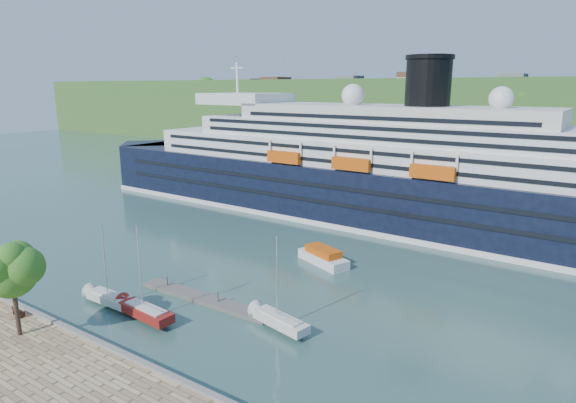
# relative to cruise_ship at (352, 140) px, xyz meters

# --- Properties ---
(ground) EXTENTS (400.00, 400.00, 0.00)m
(ground) POSITION_rel_cruise_ship_xyz_m (-1.39, -50.43, -13.02)
(ground) COLOR #2C4F4B
(ground) RESTS_ON ground
(far_hillside) EXTENTS (400.00, 50.00, 24.00)m
(far_hillside) POSITION_rel_cruise_ship_xyz_m (-1.39, 94.57, -1.02)
(far_hillside) COLOR #336327
(far_hillside) RESTS_ON ground
(quay_coping) EXTENTS (220.00, 0.50, 0.30)m
(quay_coping) POSITION_rel_cruise_ship_xyz_m (-1.39, -50.63, -11.87)
(quay_coping) COLOR slate
(quay_coping) RESTS_ON promenade
(cruise_ship) EXTENTS (116.35, 19.55, 26.05)m
(cruise_ship) POSITION_rel_cruise_ship_xyz_m (0.00, 0.00, 0.00)
(cruise_ship) COLOR black
(cruise_ship) RESTS_ON ground
(park_bench) EXTENTS (1.50, 0.64, 0.96)m
(park_bench) POSITION_rel_cruise_ship_xyz_m (-7.77, -51.63, -11.55)
(park_bench) COLOR #4E2516
(park_bench) RESTS_ON promenade
(promenade_tree) EXTENTS (5.46, 5.46, 9.04)m
(promenade_tree) POSITION_rel_cruise_ship_xyz_m (-4.26, -53.41, -7.50)
(promenade_tree) COLOR #2A681B
(promenade_tree) RESTS_ON promenade
(floating_pontoon) EXTENTS (16.37, 2.21, 0.36)m
(floating_pontoon) POSITION_rel_cruise_ship_xyz_m (2.57, -38.20, -12.84)
(floating_pontoon) COLOR slate
(floating_pontoon) RESTS_ON ground
(sailboat_white_near) EXTENTS (6.39, 1.81, 8.23)m
(sailboat_white_near) POSITION_rel_cruise_ship_xyz_m (-4.23, -44.41, -8.91)
(sailboat_white_near) COLOR silver
(sailboat_white_near) RESTS_ON ground
(sailboat_red) EXTENTS (6.98, 2.37, 8.87)m
(sailboat_red) POSITION_rel_cruise_ship_xyz_m (1.18, -44.51, -8.59)
(sailboat_red) COLOR maroon
(sailboat_red) RESTS_ON ground
(sailboat_white_far) EXTENTS (6.74, 3.12, 8.40)m
(sailboat_white_far) POSITION_rel_cruise_ship_xyz_m (12.66, -38.89, -8.82)
(sailboat_white_far) COLOR silver
(sailboat_white_far) RESTS_ON ground
(tender_launch) EXTENTS (7.83, 5.16, 2.05)m
(tender_launch) POSITION_rel_cruise_ship_xyz_m (7.46, -22.04, -12.00)
(tender_launch) COLOR #CA4F0B
(tender_launch) RESTS_ON ground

